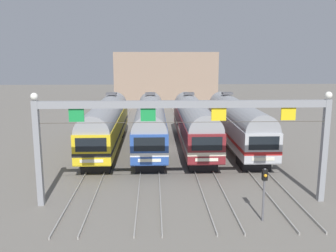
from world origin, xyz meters
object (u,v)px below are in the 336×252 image
commuter_train_yellow (106,123)px  catenary_gantry (184,123)px  commuter_train_stainless (237,122)px  yard_signal_mast (264,185)px  commuter_train_maroon (194,122)px  commuter_train_blue (150,122)px

commuter_train_yellow → catenary_gantry: bearing=-64.7°
commuter_train_stainless → yard_signal_mast: 16.40m
commuter_train_stainless → catenary_gantry: 15.13m
yard_signal_mast → commuter_train_maroon: bearing=97.5°
commuter_train_maroon → yard_signal_mast: 16.40m
commuter_train_yellow → commuter_train_maroon: same height
commuter_train_yellow → commuter_train_blue: (4.26, 0.00, 0.00)m
commuter_train_yellow → commuter_train_blue: size_ratio=1.00×
commuter_train_stainless → yard_signal_mast: size_ratio=5.93×
commuter_train_maroon → commuter_train_stainless: bearing=0.0°
commuter_train_yellow → yard_signal_mast: (10.64, -16.25, -0.56)m
commuter_train_stainless → yard_signal_mast: commuter_train_stainless is taller
commuter_train_stainless → catenary_gantry: size_ratio=1.00×
commuter_train_stainless → catenary_gantry: bearing=-115.3°
commuter_train_yellow → yard_signal_mast: bearing=-56.8°
commuter_train_yellow → commuter_train_maroon: bearing=0.0°
commuter_train_blue → commuter_train_stainless: 8.51m
commuter_train_blue → commuter_train_stainless: size_ratio=1.00×
commuter_train_maroon → yard_signal_mast: (2.13, -16.25, -0.56)m
commuter_train_stainless → yard_signal_mast: bearing=-97.5°
commuter_train_yellow → commuter_train_maroon: 8.51m
commuter_train_yellow → catenary_gantry: 15.13m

